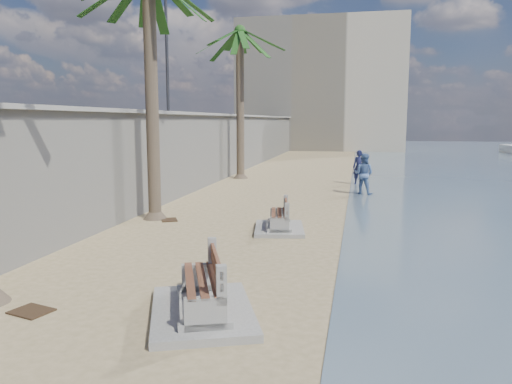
{
  "coord_description": "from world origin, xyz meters",
  "views": [
    {
      "loc": [
        2.39,
        -6.94,
        3.25
      ],
      "look_at": [
        -0.5,
        7.0,
        1.2
      ],
      "focal_mm": 35.0,
      "sensor_mm": 36.0,
      "label": 1
    }
  ],
  "objects": [
    {
      "name": "end_building",
      "position": [
        -2.0,
        52.0,
        7.0
      ],
      "size": [
        18.0,
        12.0,
        14.0
      ],
      "primitive_type": "cube",
      "color": "#B7AA93",
      "rests_on": "ground_plane"
    },
    {
      "name": "palm_back",
      "position": [
        -4.15,
        20.29,
        7.93
      ],
      "size": [
        5.0,
        5.0,
        8.96
      ],
      "color": "brown",
      "rests_on": "ground_plane"
    },
    {
      "name": "bench_near",
      "position": [
        -0.12,
        0.7,
        0.44
      ],
      "size": [
        2.42,
        2.87,
        1.02
      ],
      "color": "gray",
      "rests_on": "ground_plane"
    },
    {
      "name": "person_a",
      "position": [
        2.4,
        18.85,
        1.01
      ],
      "size": [
        0.84,
        0.68,
        2.01
      ],
      "primitive_type": "imported",
      "rotation": [
        0.0,
        0.0,
        -0.3
      ],
      "color": "#161A3D",
      "rests_on": "ground_plane"
    },
    {
      "name": "seawall",
      "position": [
        -5.2,
        20.0,
        1.75
      ],
      "size": [
        0.45,
        70.0,
        3.5
      ],
      "primitive_type": "cube",
      "color": "gray",
      "rests_on": "ground_plane"
    },
    {
      "name": "wall_cap",
      "position": [
        -5.2,
        20.0,
        3.55
      ],
      "size": [
        0.8,
        70.0,
        0.12
      ],
      "primitive_type": "cube",
      "color": "gray",
      "rests_on": "seawall"
    },
    {
      "name": "debris_c",
      "position": [
        -3.66,
        8.2,
        0.01
      ],
      "size": [
        0.72,
        0.78,
        0.03
      ],
      "primitive_type": "cube",
      "rotation": [
        0.0,
        0.0,
        5.18
      ],
      "color": "#382616",
      "rests_on": "ground_plane"
    },
    {
      "name": "bench_far",
      "position": [
        0.12,
        7.43,
        0.38
      ],
      "size": [
        1.74,
        2.28,
        0.87
      ],
      "color": "gray",
      "rests_on": "ground_plane"
    },
    {
      "name": "ground_plane",
      "position": [
        0.0,
        0.0,
        0.0
      ],
      "size": [
        140.0,
        140.0,
        0.0
      ],
      "primitive_type": "plane",
      "color": "tan"
    },
    {
      "name": "person_b",
      "position": [
        2.61,
        15.45,
        1.0
      ],
      "size": [
        1.17,
        1.03,
        2.01
      ],
      "primitive_type": "imported",
      "rotation": [
        0.0,
        0.0,
        2.79
      ],
      "color": "#4B689C",
      "rests_on": "ground_plane"
    },
    {
      "name": "streetlight",
      "position": [
        -5.1,
        12.0,
        6.64
      ],
      "size": [
        0.28,
        0.28,
        5.12
      ],
      "color": "#2D2D33",
      "rests_on": "wall_cap"
    },
    {
      "name": "debris_b",
      "position": [
        -3.03,
        0.25,
        0.01
      ],
      "size": [
        0.76,
        0.67,
        0.03
      ],
      "primitive_type": "cube",
      "rotation": [
        0.0,
        0.0,
        2.87
      ],
      "color": "#382616",
      "rests_on": "ground_plane"
    }
  ]
}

